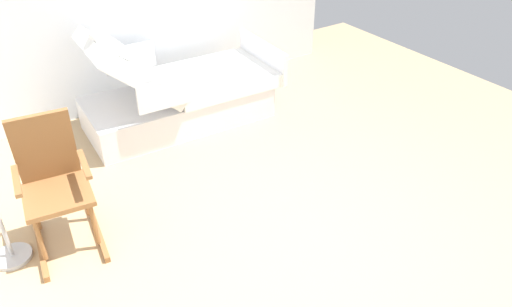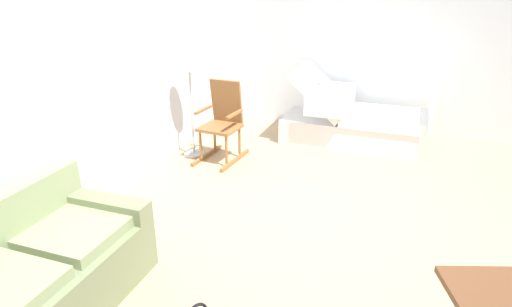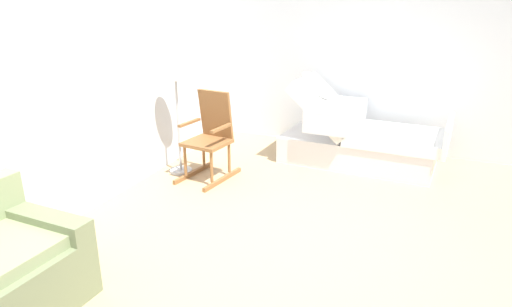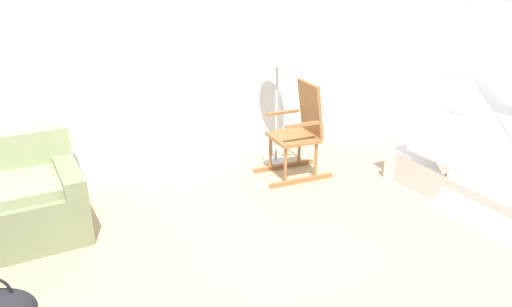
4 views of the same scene
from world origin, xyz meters
TOP-DOWN VIEW (x-y plane):
  - ground_plane at (0.00, 0.00)m, footprint 7.37×7.37m
  - back_wall at (0.00, 2.36)m, footprint 6.10×0.10m
  - side_wall at (3.00, 0.00)m, footprint 0.10×4.83m
  - hospital_bed at (2.25, 0.02)m, footprint 1.08×2.10m
  - couch at (-2.01, 1.76)m, footprint 1.63×0.91m
  - rocking_chair at (1.11, 1.60)m, footprint 0.81×0.57m
  - floor_lamp at (1.08, 2.02)m, footprint 0.34×0.34m

SIDE VIEW (x-z plane):
  - ground_plane at x=0.00m, z-range 0.00..0.00m
  - couch at x=-2.01m, z-range -0.12..0.73m
  - hospital_bed at x=2.25m, z-range -0.28..0.92m
  - rocking_chair at x=1.11m, z-range -0.02..1.03m
  - floor_lamp at x=1.08m, z-range 0.49..1.97m
  - back_wall at x=0.00m, z-range 0.00..2.70m
  - side_wall at x=3.00m, z-range 0.00..2.70m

